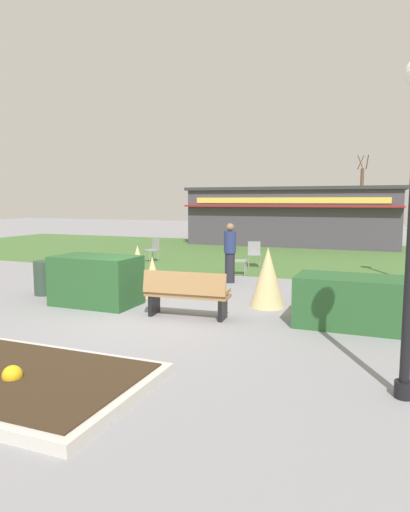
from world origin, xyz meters
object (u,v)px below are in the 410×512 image
at_px(trash_bin, 45,278).
at_px(park_bench, 186,294).
at_px(food_kiosk, 294,216).
at_px(parked_car_center_slot, 337,225).
at_px(person_strolling, 230,253).
at_px(tree_left_bg, 361,197).
at_px(parked_car_west_slot, 267,224).
at_px(cafe_chair_north, 254,252).
at_px(cafe_chair_west, 237,258).
at_px(cafe_chair_center, 153,248).

bearing_deg(trash_bin, park_bench, -10.04).
relative_size(food_kiosk, parked_car_center_slot, 2.53).
bearing_deg(person_strolling, tree_left_bg, 36.73).
relative_size(park_bench, parked_car_west_slot, 0.40).
distance_m(person_strolling, parked_car_center_slot, 20.09).
height_order(cafe_chair_north, person_strolling, person_strolling).
bearing_deg(trash_bin, parked_car_center_slot, 78.58).
bearing_deg(cafe_chair_west, cafe_chair_north, 88.63).
distance_m(cafe_chair_west, parked_car_west_slot, 19.06).
bearing_deg(park_bench, cafe_chair_north, 94.98).
distance_m(park_bench, cafe_chair_west, 5.43).
bearing_deg(parked_car_west_slot, parked_car_center_slot, 0.01).
xyz_separation_m(cafe_chair_west, cafe_chair_center, (-3.89, 1.73, 0.00)).
xyz_separation_m(park_bench, parked_car_center_slot, (0.53, 24.09, 0.16)).
height_order(parked_car_west_slot, parked_car_center_slot, same).
relative_size(park_bench, person_strolling, 1.03).
distance_m(food_kiosk, cafe_chair_center, 9.72).
distance_m(park_bench, parked_car_west_slot, 24.48).
bearing_deg(trash_bin, cafe_chair_center, 93.47).
xyz_separation_m(park_bench, parked_car_west_slot, (-4.34, 24.09, 0.16)).
relative_size(cafe_chair_center, parked_car_west_slot, 0.21).
bearing_deg(tree_left_bg, park_bench, -93.21).
relative_size(person_strolling, tree_left_bg, 0.28).
bearing_deg(food_kiosk, cafe_chair_center, -112.29).
xyz_separation_m(parked_car_west_slot, parked_car_center_slot, (4.88, 0.00, 0.00)).
height_order(cafe_chair_north, parked_car_center_slot, parked_car_center_slot).
height_order(trash_bin, cafe_chair_center, cafe_chair_center).
height_order(food_kiosk, parked_car_west_slot, food_kiosk).
height_order(trash_bin, person_strolling, person_strolling).
bearing_deg(person_strolling, trash_bin, 172.70).
height_order(cafe_chair_west, cafe_chair_north, same).
bearing_deg(cafe_chair_center, cafe_chair_west, -23.96).
height_order(cafe_chair_center, tree_left_bg, tree_left_bg).
relative_size(trash_bin, parked_car_center_slot, 0.20).
bearing_deg(food_kiosk, cafe_chair_north, -88.28).
distance_m(park_bench, tree_left_bg, 31.06).
distance_m(cafe_chair_north, person_strolling, 3.27).
distance_m(park_bench, cafe_chair_center, 8.46).
relative_size(parked_car_west_slot, tree_left_bg, 0.73).
bearing_deg(park_bench, parked_car_center_slot, 88.73).
bearing_deg(tree_left_bg, trash_bin, -101.09).
bearing_deg(tree_left_bg, food_kiosk, -100.04).
distance_m(cafe_chair_center, parked_car_center_slot, 17.72).
xyz_separation_m(cafe_chair_west, parked_car_center_slot, (1.21, 18.70, 0.12)).
distance_m(cafe_chair_center, cafe_chair_north, 3.94).
bearing_deg(tree_left_bg, cafe_chair_center, -104.82).
bearing_deg(tree_left_bg, person_strolling, -94.63).
bearing_deg(cafe_chair_north, cafe_chair_center, -177.80).
bearing_deg(parked_car_center_slot, park_bench, -91.27).
xyz_separation_m(trash_bin, tree_left_bg, (5.92, 30.20, 2.19)).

